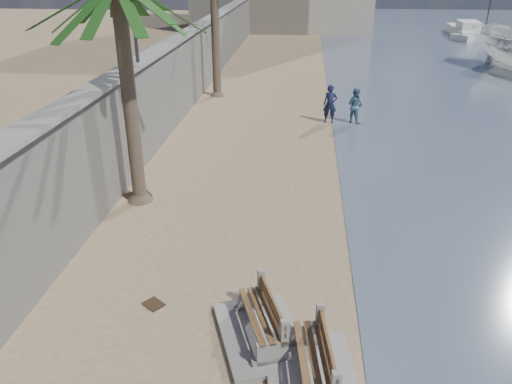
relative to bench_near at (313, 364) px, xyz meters
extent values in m
cube|color=gray|center=(-6.22, 18.33, 1.32)|extent=(0.45, 70.00, 3.50)
cube|color=gray|center=(-6.22, 18.33, 3.12)|extent=(0.80, 70.00, 0.12)
cube|color=gray|center=(0.00, 0.00, -0.36)|extent=(1.87, 2.51, 0.13)
cube|color=gray|center=(-1.01, 1.07, -0.36)|extent=(2.20, 2.63, 0.12)
cylinder|color=brown|center=(-5.32, 6.91, 2.72)|extent=(0.42, 0.42, 6.30)
cylinder|color=brown|center=(-5.11, 20.07, 3.29)|extent=(0.44, 0.44, 7.44)
imported|color=#141A37|center=(0.84, 15.71, 0.56)|extent=(0.73, 0.50, 1.98)
imported|color=teal|center=(1.98, 15.84, 0.46)|extent=(1.08, 1.04, 1.77)
cube|color=silver|center=(16.24, 43.77, -0.18)|extent=(7.04, 6.11, 0.70)
cube|color=#382616|center=(-5.52, 7.24, -0.41)|extent=(0.99, 0.97, 0.03)
cube|color=#382616|center=(-3.44, 1.87, -0.41)|extent=(0.55, 0.53, 0.03)
camera|label=1|loc=(-0.34, -6.69, 6.46)|focal=35.00mm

